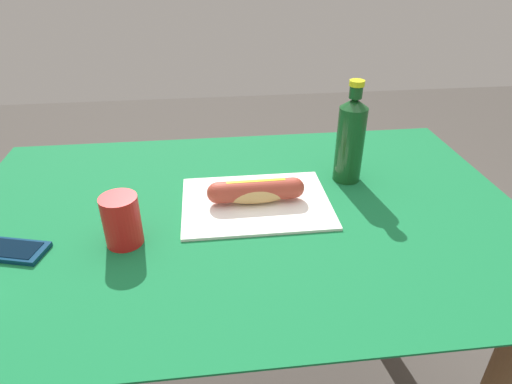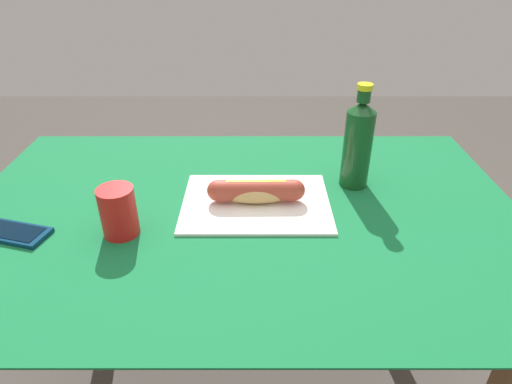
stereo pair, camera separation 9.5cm
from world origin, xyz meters
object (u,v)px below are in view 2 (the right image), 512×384
at_px(soda_bottle, 358,143).
at_px(cell_phone, 12,232).
at_px(hot_dog, 256,191).
at_px(drinking_cup, 118,212).

bearing_deg(soda_bottle, cell_phone, -164.11).
xyz_separation_m(cell_phone, soda_bottle, (0.71, 0.20, 0.10)).
distance_m(hot_dog, drinking_cup, 0.29).
height_order(cell_phone, soda_bottle, soda_bottle).
distance_m(hot_dog, soda_bottle, 0.26).
xyz_separation_m(hot_dog, cell_phone, (-0.48, -0.11, -0.03)).
relative_size(cell_phone, soda_bottle, 0.66).
bearing_deg(hot_dog, cell_phone, -166.64).
bearing_deg(cell_phone, soda_bottle, 15.89).
relative_size(hot_dog, drinking_cup, 2.11).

